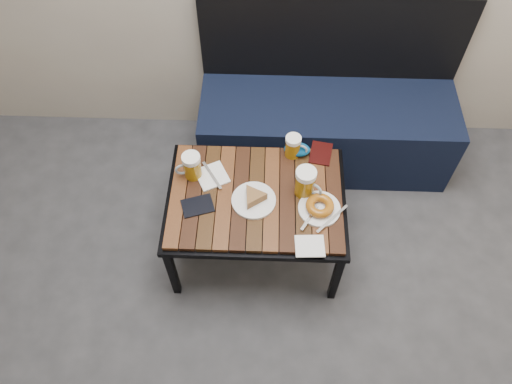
{
  "coord_description": "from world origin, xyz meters",
  "views": [
    {
      "loc": [
        -0.06,
        -0.19,
        2.39
      ],
      "look_at": [
        -0.1,
        1.11,
        0.5
      ],
      "focal_mm": 35.0,
      "sensor_mm": 36.0,
      "label": 1
    }
  ],
  "objects_px": {
    "bench": "(326,122)",
    "knit_pouch": "(297,149)",
    "beer_mug_left": "(192,166)",
    "beer_mug_centre": "(293,146)",
    "passport_burgundy": "(321,153)",
    "beer_mug_right": "(306,182)",
    "passport_navy": "(198,206)",
    "plate_bagel": "(320,207)",
    "cafe_table": "(256,201)",
    "plate_pie": "(254,198)"
  },
  "relations": [
    {
      "from": "plate_pie",
      "to": "beer_mug_centre",
      "type": "bearing_deg",
      "value": 57.43
    },
    {
      "from": "beer_mug_centre",
      "to": "passport_navy",
      "type": "relative_size",
      "value": 0.87
    },
    {
      "from": "bench",
      "to": "beer_mug_right",
      "type": "relative_size",
      "value": 9.18
    },
    {
      "from": "beer_mug_centre",
      "to": "passport_navy",
      "type": "height_order",
      "value": "beer_mug_centre"
    },
    {
      "from": "plate_pie",
      "to": "knit_pouch",
      "type": "height_order",
      "value": "plate_pie"
    },
    {
      "from": "bench",
      "to": "passport_burgundy",
      "type": "xyz_separation_m",
      "value": [
        -0.06,
        -0.39,
        0.2
      ]
    },
    {
      "from": "bench",
      "to": "knit_pouch",
      "type": "bearing_deg",
      "value": -114.97
    },
    {
      "from": "beer_mug_right",
      "to": "passport_burgundy",
      "type": "bearing_deg",
      "value": 103.66
    },
    {
      "from": "passport_burgundy",
      "to": "passport_navy",
      "type": "bearing_deg",
      "value": -139.67
    },
    {
      "from": "beer_mug_left",
      "to": "beer_mug_right",
      "type": "bearing_deg",
      "value": 156.69
    },
    {
      "from": "beer_mug_left",
      "to": "knit_pouch",
      "type": "distance_m",
      "value": 0.52
    },
    {
      "from": "bench",
      "to": "knit_pouch",
      "type": "height_order",
      "value": "bench"
    },
    {
      "from": "bench",
      "to": "knit_pouch",
      "type": "relative_size",
      "value": 10.94
    },
    {
      "from": "plate_pie",
      "to": "knit_pouch",
      "type": "relative_size",
      "value": 1.6
    },
    {
      "from": "cafe_table",
      "to": "beer_mug_centre",
      "type": "distance_m",
      "value": 0.32
    },
    {
      "from": "beer_mug_centre",
      "to": "beer_mug_left",
      "type": "bearing_deg",
      "value": -150.86
    },
    {
      "from": "passport_burgundy",
      "to": "knit_pouch",
      "type": "distance_m",
      "value": 0.12
    },
    {
      "from": "bench",
      "to": "beer_mug_right",
      "type": "xyz_separation_m",
      "value": [
        -0.15,
        -0.63,
        0.28
      ]
    },
    {
      "from": "beer_mug_right",
      "to": "passport_burgundy",
      "type": "relative_size",
      "value": 1.08
    },
    {
      "from": "plate_pie",
      "to": "plate_bagel",
      "type": "bearing_deg",
      "value": -6.88
    },
    {
      "from": "plate_bagel",
      "to": "cafe_table",
      "type": "bearing_deg",
      "value": 166.72
    },
    {
      "from": "beer_mug_left",
      "to": "passport_burgundy",
      "type": "bearing_deg",
      "value": 179.18
    },
    {
      "from": "bench",
      "to": "beer_mug_left",
      "type": "xyz_separation_m",
      "value": [
        -0.68,
        -0.55,
        0.27
      ]
    },
    {
      "from": "beer_mug_left",
      "to": "plate_pie",
      "type": "height_order",
      "value": "beer_mug_left"
    },
    {
      "from": "cafe_table",
      "to": "knit_pouch",
      "type": "bearing_deg",
      "value": 53.62
    },
    {
      "from": "bench",
      "to": "passport_navy",
      "type": "bearing_deg",
      "value": -131.52
    },
    {
      "from": "passport_navy",
      "to": "passport_burgundy",
      "type": "xyz_separation_m",
      "value": [
        0.57,
        0.33,
        0.0
      ]
    },
    {
      "from": "beer_mug_left",
      "to": "passport_burgundy",
      "type": "distance_m",
      "value": 0.64
    },
    {
      "from": "beer_mug_right",
      "to": "plate_bagel",
      "type": "height_order",
      "value": "beer_mug_right"
    },
    {
      "from": "plate_pie",
      "to": "beer_mug_right",
      "type": "bearing_deg",
      "value": 14.39
    },
    {
      "from": "beer_mug_centre",
      "to": "passport_burgundy",
      "type": "relative_size",
      "value": 0.86
    },
    {
      "from": "beer_mug_left",
      "to": "passport_burgundy",
      "type": "xyz_separation_m",
      "value": [
        0.61,
        0.15,
        -0.07
      ]
    },
    {
      "from": "beer_mug_centre",
      "to": "bench",
      "type": "bearing_deg",
      "value": 75.58
    },
    {
      "from": "beer_mug_left",
      "to": "beer_mug_centre",
      "type": "xyz_separation_m",
      "value": [
        0.48,
        0.14,
        -0.01
      ]
    },
    {
      "from": "knit_pouch",
      "to": "bench",
      "type": "bearing_deg",
      "value": 65.03
    },
    {
      "from": "bench",
      "to": "beer_mug_left",
      "type": "distance_m",
      "value": 0.91
    },
    {
      "from": "bench",
      "to": "beer_mug_centre",
      "type": "distance_m",
      "value": 0.52
    },
    {
      "from": "beer_mug_centre",
      "to": "knit_pouch",
      "type": "xyz_separation_m",
      "value": [
        0.02,
        0.01,
        -0.03
      ]
    },
    {
      "from": "bench",
      "to": "beer_mug_left",
      "type": "relative_size",
      "value": 10.09
    },
    {
      "from": "plate_pie",
      "to": "knit_pouch",
      "type": "distance_m",
      "value": 0.35
    },
    {
      "from": "bench",
      "to": "knit_pouch",
      "type": "distance_m",
      "value": 0.49
    },
    {
      "from": "plate_pie",
      "to": "passport_navy",
      "type": "bearing_deg",
      "value": -171.83
    },
    {
      "from": "knit_pouch",
      "to": "beer_mug_left",
      "type": "bearing_deg",
      "value": -162.94
    },
    {
      "from": "bench",
      "to": "beer_mug_right",
      "type": "bearing_deg",
      "value": -103.48
    },
    {
      "from": "cafe_table",
      "to": "beer_mug_right",
      "type": "relative_size",
      "value": 5.51
    },
    {
      "from": "bench",
      "to": "beer_mug_centre",
      "type": "xyz_separation_m",
      "value": [
        -0.2,
        -0.4,
        0.26
      ]
    },
    {
      "from": "beer_mug_centre",
      "to": "knit_pouch",
      "type": "relative_size",
      "value": 0.96
    },
    {
      "from": "cafe_table",
      "to": "passport_navy",
      "type": "relative_size",
      "value": 5.93
    },
    {
      "from": "beer_mug_centre",
      "to": "beer_mug_right",
      "type": "distance_m",
      "value": 0.23
    },
    {
      "from": "beer_mug_centre",
      "to": "knit_pouch",
      "type": "bearing_deg",
      "value": 36.56
    }
  ]
}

